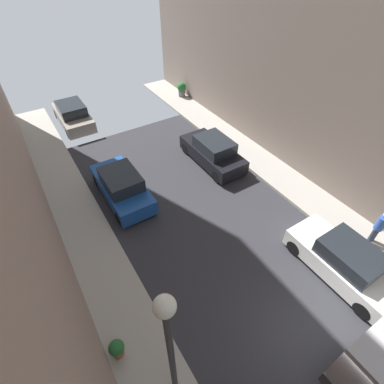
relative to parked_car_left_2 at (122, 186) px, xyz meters
The scene contains 9 objects.
ground 10.49m from the parked_car_left_2, 75.05° to the right, with size 32.00×32.00×0.00m, color #2D2D33.
parked_car_left_2 is the anchor object (origin of this frame).
parked_car_left_3 8.44m from the parked_car_left_2, 90.00° to the left, with size 1.78×4.20×1.57m.
parked_car_right_1 10.03m from the parked_car_left_2, 57.42° to the right, with size 1.78×4.20×1.57m.
parked_car_right_2 5.40m from the parked_car_left_2, ahead, with size 1.78×4.20×1.57m.
pedestrian 11.29m from the parked_car_left_2, 47.08° to the right, with size 0.40×0.36×1.72m.
potted_plant_1 7.33m from the parked_car_left_2, 113.67° to the right, with size 0.48×0.48×0.72m.
potted_plant_3 11.66m from the parked_car_left_2, 44.76° to the left, with size 0.68×0.68×1.06m.
lamp_post 9.11m from the parked_car_left_2, 102.70° to the right, with size 0.44×0.44×5.20m.
Camera 1 is at (-5.46, -0.57, 10.00)m, focal length 27.17 mm.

